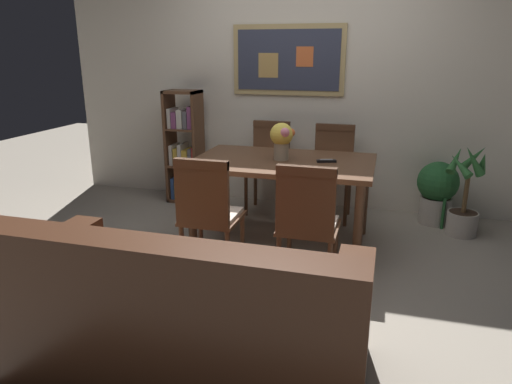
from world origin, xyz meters
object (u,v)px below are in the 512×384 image
Objects in this scene: leather_couch at (180,321)px; potted_palm at (464,202)px; flower_vase at (282,138)px; dining_chair_far_right at (332,164)px; potted_ivy at (437,190)px; tv_remote at (326,161)px; dining_chair_near_left at (208,209)px; dining_chair_near_right at (307,218)px; dining_chair_far_left at (269,159)px; dining_table at (283,171)px; bookshelf at (185,151)px.

leather_couch and potted_palm have the same top height.
dining_chair_far_right is at bearing 66.73° from flower_vase.
tv_remote is (-0.95, -0.85, 0.41)m from potted_ivy.
dining_chair_far_right is at bearing 66.90° from dining_chair_near_left.
dining_chair_near_left is (-0.70, -0.01, 0.00)m from dining_chair_near_right.
dining_chair_far_left is (-0.65, 0.04, 0.00)m from dining_chair_far_right.
potted_palm is 1.38m from tv_remote.
potted_palm is 2.76× the size of flower_vase.
dining_chair_far_left is (-0.33, 0.82, -0.10)m from dining_table.
dining_chair_far_left is 0.95m from bookshelf.
dining_table is 1.62× the size of dining_chair_far_left.
dining_chair_near_left is 1.47× the size of potted_ivy.
bookshelf is at bearing 113.64° from leather_couch.
leather_couch is 1.94m from tv_remote.
leather_couch is 2.93m from bookshelf.
bookshelf is (-1.17, 2.68, 0.24)m from leather_couch.
bookshelf reaches higher than dining_chair_far_left.
flower_vase is (1.26, -0.85, 0.36)m from bookshelf.
potted_palm is (2.79, -0.25, -0.25)m from bookshelf.
tv_remote is (-1.16, -0.60, 0.43)m from potted_palm.
dining_table is 1.62× the size of dining_chair_near_right.
potted_palm is at bearing 27.13° from tv_remote.
bookshelf reaches higher than dining_chair_far_right.
potted_ivy is (1.64, 0.04, -0.21)m from dining_chair_far_left.
dining_chair_near_left is (-0.67, -1.58, 0.00)m from dining_chair_far_right.
potted_palm is 1.75m from flower_vase.
bookshelf is at bearing -179.88° from potted_ivy.
dining_chair_near_right is 0.51× the size of leather_couch.
dining_chair_near_right is 5.62× the size of tv_remote.
leather_couch is at bearing -104.08° from tv_remote.
dining_chair_far_right is at bearing 67.91° from dining_table.
tv_remote is at bearing 48.78° from dining_chair_near_left.
leather_couch is 1.92m from flower_vase.
dining_chair_near_left reaches higher than potted_ivy.
potted_palm reaches higher than tv_remote.
dining_chair_near_left is 1.10m from tv_remote.
dining_chair_near_right is 1.00× the size of dining_chair_far_left.
potted_palm is at bearing 56.26° from leather_couch.
dining_table is 0.88m from dining_chair_near_left.
potted_ivy is 2.03× the size of flower_vase.
bookshelf is (-0.95, 0.04, 0.02)m from dining_chair_far_left.
dining_chair_far_right is 0.80m from tv_remote.
dining_table is 0.86m from dining_chair_far_right.
dining_chair_near_left is at bearing -112.93° from flower_vase.
flower_vase reaches higher than dining_chair_near_left.
dining_chair_near_right is 0.70m from dining_chair_near_left.
bookshelf reaches higher than leather_couch.
dining_chair_near_right is 1.08× the size of potted_palm.
dining_chair_near_right reaches higher than potted_palm.
dining_chair_far_right is 0.76× the size of bookshelf.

